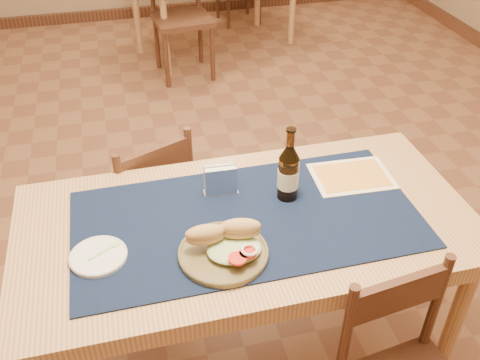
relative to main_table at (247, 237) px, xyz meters
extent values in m
cube|color=brown|center=(0.00, 0.80, -0.68)|extent=(6.00, 7.00, 0.02)
cylinder|color=tan|center=(0.72, -0.32, -0.31)|extent=(0.06, 0.06, 0.71)
cylinder|color=tan|center=(-0.72, 0.32, -0.31)|extent=(0.06, 0.06, 0.71)
cylinder|color=tan|center=(0.72, 0.32, -0.31)|extent=(0.06, 0.06, 0.71)
cube|color=tan|center=(0.00, 0.00, 0.06)|extent=(1.60, 0.80, 0.04)
cube|color=#0E1935|center=(0.00, 0.00, 0.09)|extent=(1.20, 0.60, 0.01)
cube|color=#4F2B1C|center=(0.00, 4.27, -0.62)|extent=(6.00, 0.06, 0.10)
cylinder|color=tan|center=(0.06, 2.79, -0.31)|extent=(0.05, 0.05, 0.71)
cylinder|color=tan|center=(1.27, 3.21, -0.31)|extent=(0.05, 0.05, 0.71)
cylinder|color=tan|center=(-0.12, 3.33, -0.31)|extent=(0.05, 0.05, 0.71)
cylinder|color=#4F2B1C|center=(-0.25, 0.84, -0.46)|extent=(0.03, 0.03, 0.41)
cylinder|color=#4F2B1C|center=(-0.55, 0.71, -0.46)|extent=(0.03, 0.03, 0.41)
cylinder|color=#4F2B1C|center=(-0.12, 0.54, -0.46)|extent=(0.03, 0.03, 0.41)
cylinder|color=#4F2B1C|center=(-0.42, 0.41, -0.46)|extent=(0.03, 0.03, 0.41)
cube|color=#4F2B1C|center=(-0.34, 0.63, -0.26)|extent=(0.50, 0.50, 0.04)
cube|color=#4F2B1C|center=(-0.27, 0.47, 0.06)|extent=(0.31, 0.15, 0.13)
cylinder|color=#4F2B1C|center=(-0.12, 0.53, -0.05)|extent=(0.03, 0.03, 0.42)
cylinder|color=#4F2B1C|center=(-0.42, 0.40, -0.05)|extent=(0.03, 0.03, 0.42)
cube|color=#4F2B1C|center=(0.36, -0.43, 0.07)|extent=(0.33, 0.07, 0.13)
cylinder|color=#4F2B1C|center=(0.20, -0.45, -0.04)|extent=(0.03, 0.03, 0.42)
cylinder|color=#4F2B1C|center=(0.52, -0.41, -0.04)|extent=(0.03, 0.03, 0.42)
cylinder|color=#4F2B1C|center=(0.03, 2.59, -0.43)|extent=(0.04, 0.04, 0.47)
cylinder|color=#4F2B1C|center=(0.40, 2.62, -0.43)|extent=(0.04, 0.04, 0.47)
cylinder|color=#4F2B1C|center=(0.00, 2.96, -0.43)|extent=(0.04, 0.04, 0.47)
cylinder|color=#4F2B1C|center=(0.37, 2.99, -0.43)|extent=(0.04, 0.04, 0.47)
cube|color=#4F2B1C|center=(0.20, 2.79, -0.20)|extent=(0.47, 0.47, 0.04)
cylinder|color=#4F2B1C|center=(1.12, 3.75, -0.46)|extent=(0.03, 0.03, 0.41)
cylinder|color=#4F2B1C|center=(0.79, 3.71, -0.46)|extent=(0.03, 0.03, 0.41)
cylinder|color=brown|center=(-0.12, -0.16, 0.10)|extent=(0.29, 0.29, 0.02)
torus|color=brown|center=(-0.12, -0.16, 0.10)|extent=(0.29, 0.29, 0.01)
ellipsoid|color=#BACD8D|center=(-0.09, -0.17, 0.12)|extent=(0.18, 0.14, 0.03)
ellipsoid|color=tan|center=(-0.17, -0.13, 0.16)|extent=(0.13, 0.06, 0.07)
ellipsoid|color=tan|center=(-0.06, -0.13, 0.16)|extent=(0.14, 0.08, 0.07)
cylinder|color=red|center=(-0.09, -0.23, 0.14)|extent=(0.06, 0.06, 0.01)
cylinder|color=red|center=(-0.06, -0.22, 0.14)|extent=(0.05, 0.05, 0.01)
torus|color=white|center=(-0.05, -0.22, 0.15)|extent=(0.06, 0.06, 0.01)
cylinder|color=silver|center=(-0.51, -0.07, 0.09)|extent=(0.18, 0.18, 0.01)
torus|color=silver|center=(-0.51, -0.07, 0.10)|extent=(0.18, 0.18, 0.01)
cube|color=#93DC79|center=(-0.50, -0.07, 0.10)|extent=(0.08, 0.05, 0.00)
cube|color=#93DC79|center=(-0.45, -0.04, 0.10)|extent=(0.03, 0.03, 0.00)
cylinder|color=#41270B|center=(0.17, 0.08, 0.17)|extent=(0.07, 0.07, 0.17)
cone|color=#41270B|center=(0.17, 0.08, 0.28)|extent=(0.07, 0.07, 0.04)
cylinder|color=#41270B|center=(0.17, 0.08, 0.33)|extent=(0.03, 0.03, 0.07)
cylinder|color=#41270B|center=(0.17, 0.08, 0.37)|extent=(0.04, 0.04, 0.01)
cylinder|color=#EDE7BE|center=(0.17, 0.08, 0.17)|extent=(0.08, 0.08, 0.07)
cube|color=silver|center=(-0.06, 0.17, 0.09)|extent=(0.13, 0.05, 0.00)
cube|color=silver|center=(-0.06, 0.15, 0.15)|extent=(0.12, 0.01, 0.11)
cube|color=silver|center=(-0.06, 0.19, 0.15)|extent=(0.12, 0.01, 0.11)
cube|color=white|center=(-0.06, 0.17, 0.14)|extent=(0.11, 0.04, 0.10)
cube|color=#4484DA|center=(-0.06, 0.15, 0.15)|extent=(0.08, 0.01, 0.04)
cube|color=#FDE7BF|center=(0.45, 0.14, 0.09)|extent=(0.31, 0.24, 0.00)
cube|color=gold|center=(0.45, 0.14, 0.09)|extent=(0.27, 0.19, 0.00)
camera|label=1|loc=(-0.37, -1.37, 1.31)|focal=40.00mm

